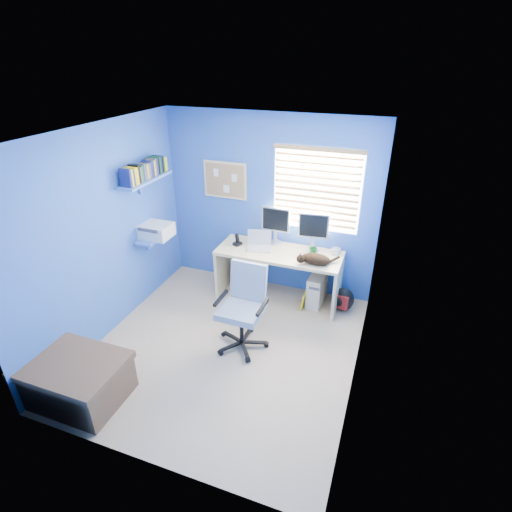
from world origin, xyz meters
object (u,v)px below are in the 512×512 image
(laptop, at_px, (259,242))
(office_chair, at_px, (243,318))
(cat, at_px, (316,259))
(tower_pc, at_px, (317,289))
(desk, at_px, (279,275))

(laptop, bearing_deg, office_chair, -94.41)
(laptop, height_order, cat, laptop)
(tower_pc, relative_size, office_chair, 0.44)
(tower_pc, distance_m, office_chair, 1.34)
(cat, bearing_deg, desk, 138.41)
(office_chair, bearing_deg, cat, 55.88)
(desk, height_order, tower_pc, desk)
(cat, bearing_deg, tower_pc, 64.09)
(desk, distance_m, cat, 0.71)
(desk, xyz_separation_m, tower_pc, (0.54, 0.07, -0.14))
(laptop, relative_size, cat, 0.87)
(tower_pc, bearing_deg, laptop, -170.40)
(cat, xyz_separation_m, office_chair, (-0.63, -0.93, -0.43))
(cat, relative_size, tower_pc, 0.84)
(cat, bearing_deg, office_chair, -148.59)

